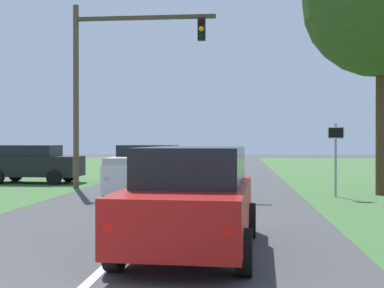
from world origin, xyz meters
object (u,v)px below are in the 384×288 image
object	(u,v)px
pickup_truck_lead	(150,171)
crossing_suv_far	(33,163)
traffic_light	(110,70)
keep_moving_sign	(336,150)
red_suv_near	(193,197)

from	to	relation	value
pickup_truck_lead	crossing_suv_far	xyz separation A→B (m)	(-6.75, 5.95, -0.03)
pickup_truck_lead	traffic_light	size ratio (longest dim) A/B	0.70
traffic_light	crossing_suv_far	world-z (taller)	traffic_light
keep_moving_sign	crossing_suv_far	xyz separation A→B (m)	(-13.32, 4.65, -0.74)
traffic_light	crossing_suv_far	bearing A→B (deg)	151.73
pickup_truck_lead	keep_moving_sign	size ratio (longest dim) A/B	2.04
red_suv_near	traffic_light	distance (m)	13.06
pickup_truck_lead	keep_moving_sign	world-z (taller)	keep_moving_sign
red_suv_near	crossing_suv_far	xyz separation A→B (m)	(-9.00, 13.91, -0.05)
keep_moving_sign	crossing_suv_far	bearing A→B (deg)	160.76
pickup_truck_lead	traffic_light	distance (m)	5.90
traffic_light	keep_moving_sign	bearing A→B (deg)	-14.36
traffic_light	pickup_truck_lead	bearing A→B (deg)	-56.72
pickup_truck_lead	crossing_suv_far	world-z (taller)	pickup_truck_lead
crossing_suv_far	pickup_truck_lead	bearing A→B (deg)	-41.39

